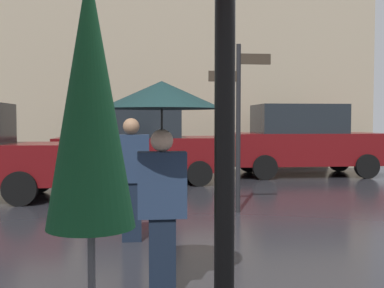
# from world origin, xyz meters

# --- Properties ---
(folded_patio_umbrella_far) EXTENTS (0.51, 0.51, 2.30)m
(folded_patio_umbrella_far) POSITION_xyz_m (-0.96, -0.52, 1.59)
(folded_patio_umbrella_far) COLOR black
(folded_patio_umbrella_far) RESTS_ON ground
(pedestrian_with_umbrella) EXTENTS (1.09, 1.09, 1.94)m
(pedestrian_with_umbrella) POSITION_xyz_m (-0.55, 1.49, 1.60)
(pedestrian_with_umbrella) COLOR black
(pedestrian_with_umbrella) RESTS_ON ground
(pedestrian_with_bag) EXTENTS (0.50, 0.24, 1.63)m
(pedestrian_with_bag) POSITION_xyz_m (-0.85, 3.55, 0.92)
(pedestrian_with_bag) COLOR black
(pedestrian_with_bag) RESTS_ON ground
(parked_car_left) EXTENTS (4.44, 2.05, 2.06)m
(parked_car_left) POSITION_xyz_m (3.94, 10.65, 1.04)
(parked_car_left) COLOR #590C0F
(parked_car_left) RESTS_ON ground
(parked_car_distant) EXTENTS (4.29, 2.07, 1.95)m
(parked_car_distant) POSITION_xyz_m (-0.80, 9.62, 0.98)
(parked_car_distant) COLOR #590C0F
(parked_car_distant) RESTS_ON ground
(street_signpost) EXTENTS (1.08, 0.08, 2.91)m
(street_signpost) POSITION_xyz_m (0.94, 5.34, 1.76)
(street_signpost) COLOR black
(street_signpost) RESTS_ON ground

